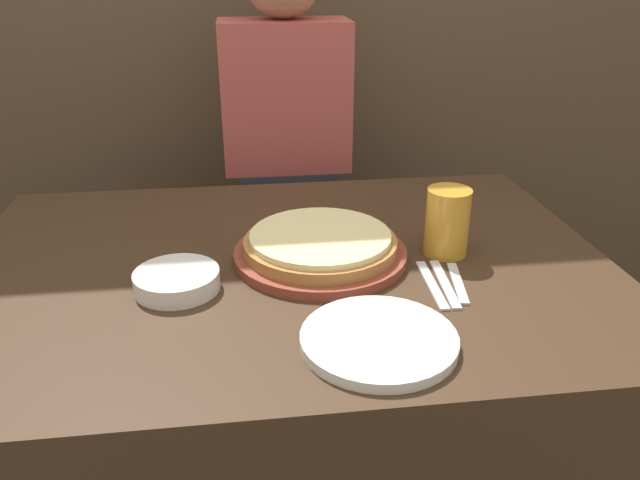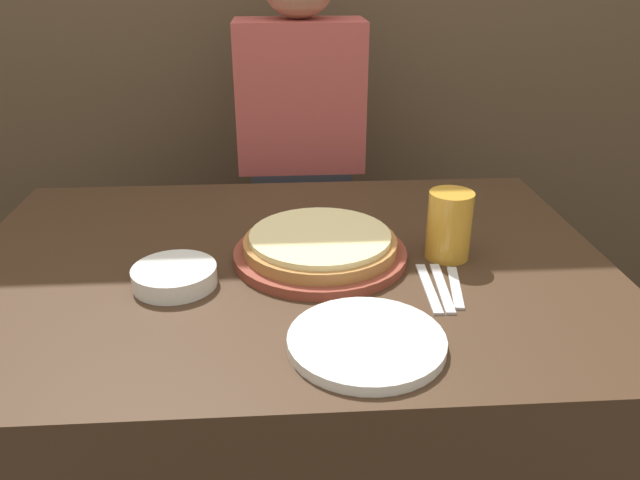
{
  "view_description": "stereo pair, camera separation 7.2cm",
  "coord_description": "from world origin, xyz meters",
  "px_view_note": "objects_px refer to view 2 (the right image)",
  "views": [
    {
      "loc": [
        -0.08,
        -1.13,
        1.31
      ],
      "look_at": [
        0.07,
        0.0,
        0.79
      ],
      "focal_mm": 35.0,
      "sensor_mm": 36.0,
      "label": 1
    },
    {
      "loc": [
        -0.01,
        -1.13,
        1.31
      ],
      "look_at": [
        0.07,
        0.0,
        0.79
      ],
      "focal_mm": 35.0,
      "sensor_mm": 36.0,
      "label": 2
    }
  ],
  "objects_px": {
    "beer_glass": "(449,222)",
    "fork": "(429,288)",
    "dinner_knife": "(442,288)",
    "diner_person": "(301,181)",
    "pizza_on_board": "(320,246)",
    "side_bowl": "(175,276)",
    "dinner_plate": "(366,342)",
    "spoon": "(455,287)"
  },
  "relations": [
    {
      "from": "spoon",
      "to": "diner_person",
      "type": "distance_m",
      "value": 0.87
    },
    {
      "from": "pizza_on_board",
      "to": "diner_person",
      "type": "distance_m",
      "value": 0.69
    },
    {
      "from": "dinner_knife",
      "to": "diner_person",
      "type": "relative_size",
      "value": 0.14
    },
    {
      "from": "dinner_plate",
      "to": "pizza_on_board",
      "type": "bearing_deg",
      "value": 99.26
    },
    {
      "from": "fork",
      "to": "side_bowl",
      "type": "bearing_deg",
      "value": 174.11
    },
    {
      "from": "pizza_on_board",
      "to": "side_bowl",
      "type": "bearing_deg",
      "value": -161.04
    },
    {
      "from": "pizza_on_board",
      "to": "fork",
      "type": "bearing_deg",
      "value": -36.87
    },
    {
      "from": "beer_glass",
      "to": "diner_person",
      "type": "relative_size",
      "value": 0.1
    },
    {
      "from": "fork",
      "to": "dinner_knife",
      "type": "relative_size",
      "value": 1.0
    },
    {
      "from": "fork",
      "to": "diner_person",
      "type": "relative_size",
      "value": 0.14
    },
    {
      "from": "dinner_plate",
      "to": "dinner_knife",
      "type": "distance_m",
      "value": 0.24
    },
    {
      "from": "side_bowl",
      "to": "spoon",
      "type": "distance_m",
      "value": 0.52
    },
    {
      "from": "dinner_plate",
      "to": "dinner_knife",
      "type": "bearing_deg",
      "value": 46.9
    },
    {
      "from": "spoon",
      "to": "diner_person",
      "type": "bearing_deg",
      "value": 107.17
    },
    {
      "from": "pizza_on_board",
      "to": "side_bowl",
      "type": "distance_m",
      "value": 0.29
    },
    {
      "from": "beer_glass",
      "to": "diner_person",
      "type": "height_order",
      "value": "diner_person"
    },
    {
      "from": "beer_glass",
      "to": "dinner_knife",
      "type": "bearing_deg",
      "value": -107.43
    },
    {
      "from": "beer_glass",
      "to": "dinner_knife",
      "type": "relative_size",
      "value": 0.75
    },
    {
      "from": "pizza_on_board",
      "to": "dinner_plate",
      "type": "height_order",
      "value": "pizza_on_board"
    },
    {
      "from": "spoon",
      "to": "pizza_on_board",
      "type": "bearing_deg",
      "value": 149.25
    },
    {
      "from": "pizza_on_board",
      "to": "side_bowl",
      "type": "relative_size",
      "value": 2.22
    },
    {
      "from": "dinner_knife",
      "to": "diner_person",
      "type": "xyz_separation_m",
      "value": [
        -0.23,
        0.82,
        -0.08
      ]
    },
    {
      "from": "fork",
      "to": "diner_person",
      "type": "distance_m",
      "value": 0.85
    },
    {
      "from": "dinner_plate",
      "to": "spoon",
      "type": "bearing_deg",
      "value": 42.86
    },
    {
      "from": "pizza_on_board",
      "to": "fork",
      "type": "height_order",
      "value": "pizza_on_board"
    },
    {
      "from": "pizza_on_board",
      "to": "dinner_knife",
      "type": "height_order",
      "value": "pizza_on_board"
    },
    {
      "from": "spoon",
      "to": "diner_person",
      "type": "relative_size",
      "value": 0.12
    },
    {
      "from": "pizza_on_board",
      "to": "dinner_knife",
      "type": "distance_m",
      "value": 0.26
    },
    {
      "from": "beer_glass",
      "to": "fork",
      "type": "xyz_separation_m",
      "value": [
        -0.07,
        -0.13,
        -0.07
      ]
    },
    {
      "from": "pizza_on_board",
      "to": "diner_person",
      "type": "xyz_separation_m",
      "value": [
        -0.01,
        0.68,
        -0.1
      ]
    },
    {
      "from": "pizza_on_board",
      "to": "fork",
      "type": "distance_m",
      "value": 0.24
    },
    {
      "from": "fork",
      "to": "dinner_knife",
      "type": "distance_m",
      "value": 0.03
    },
    {
      "from": "beer_glass",
      "to": "diner_person",
      "type": "xyz_separation_m",
      "value": [
        -0.27,
        0.69,
        -0.15
      ]
    },
    {
      "from": "fork",
      "to": "pizza_on_board",
      "type": "bearing_deg",
      "value": 143.13
    },
    {
      "from": "side_bowl",
      "to": "diner_person",
      "type": "xyz_separation_m",
      "value": [
        0.27,
        0.78,
        -0.09
      ]
    },
    {
      "from": "diner_person",
      "to": "pizza_on_board",
      "type": "bearing_deg",
      "value": -88.91
    },
    {
      "from": "beer_glass",
      "to": "dinner_knife",
      "type": "distance_m",
      "value": 0.16
    },
    {
      "from": "pizza_on_board",
      "to": "beer_glass",
      "type": "xyz_separation_m",
      "value": [
        0.26,
        -0.01,
        0.05
      ]
    },
    {
      "from": "dinner_plate",
      "to": "spoon",
      "type": "distance_m",
      "value": 0.26
    },
    {
      "from": "fork",
      "to": "spoon",
      "type": "height_order",
      "value": "same"
    },
    {
      "from": "beer_glass",
      "to": "dinner_knife",
      "type": "height_order",
      "value": "beer_glass"
    },
    {
      "from": "spoon",
      "to": "diner_person",
      "type": "xyz_separation_m",
      "value": [
        -0.25,
        0.82,
        -0.08
      ]
    }
  ]
}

